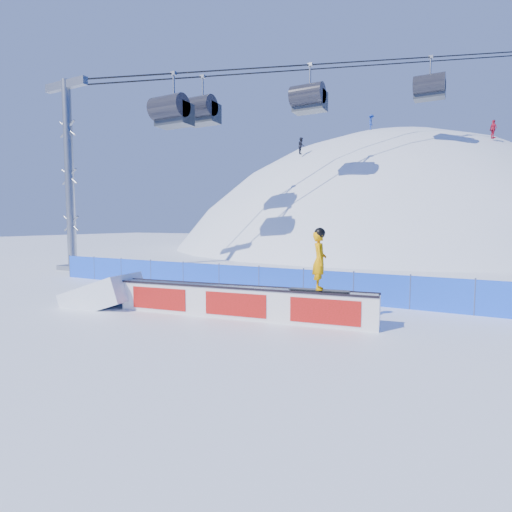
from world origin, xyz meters
The scene contains 8 objects.
ground centered at (0.00, 0.00, 0.00)m, with size 160.00×160.00×0.00m, color white.
snow_hill centered at (0.00, 42.00, -18.00)m, with size 64.00×64.00×64.00m.
safety_fence centered at (0.00, 4.50, 0.60)m, with size 22.05×0.05×1.30m.
chairlift centered at (4.74, 27.49, 16.89)m, with size 40.80×41.70×22.00m.
rail_box centered at (2.29, 0.59, 0.51)m, with size 8.69×1.73×1.04m.
snow_ramp centered at (-3.09, -0.11, 0.00)m, with size 2.56×1.71×0.96m, color white, non-canonical shape.
snowboarder centered at (4.86, 0.93, 1.96)m, with size 1.82×0.74×1.87m.
distant_skiers centered at (2.83, 31.30, 11.53)m, with size 19.51×9.64×7.42m.
Camera 1 is at (8.68, -10.31, 3.06)m, focal length 28.00 mm.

